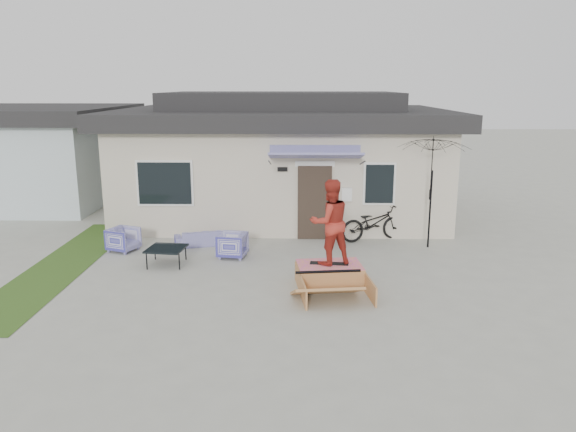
{
  "coord_description": "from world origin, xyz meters",
  "views": [
    {
      "loc": [
        0.52,
        -10.76,
        4.28
      ],
      "look_at": [
        0.3,
        1.8,
        1.3
      ],
      "focal_mm": 34.51,
      "sensor_mm": 36.0,
      "label": 1
    }
  ],
  "objects_px": {
    "bicycle": "(373,219)",
    "skater": "(330,220)",
    "skateboard": "(329,263)",
    "armchair_right": "(232,244)",
    "skate_ramp": "(329,275)",
    "armchair_left": "(123,238)",
    "coffee_table": "(167,256)",
    "loveseat": "(201,235)",
    "patio_umbrella": "(432,183)"
  },
  "relations": [
    {
      "from": "patio_umbrella",
      "to": "skateboard",
      "type": "relative_size",
      "value": 2.62
    },
    {
      "from": "bicycle",
      "to": "patio_umbrella",
      "type": "bearing_deg",
      "value": -135.03
    },
    {
      "from": "armchair_left",
      "to": "patio_umbrella",
      "type": "xyz_separation_m",
      "value": [
        8.13,
        0.5,
        1.4
      ]
    },
    {
      "from": "skate_ramp",
      "to": "skateboard",
      "type": "xyz_separation_m",
      "value": [
        -0.01,
        0.05,
        0.26
      ]
    },
    {
      "from": "loveseat",
      "to": "skater",
      "type": "relative_size",
      "value": 0.77
    },
    {
      "from": "coffee_table",
      "to": "bicycle",
      "type": "height_order",
      "value": "bicycle"
    },
    {
      "from": "skateboard",
      "to": "skater",
      "type": "relative_size",
      "value": 0.45
    },
    {
      "from": "armchair_left",
      "to": "skater",
      "type": "xyz_separation_m",
      "value": [
        5.29,
        -2.41,
        1.1
      ]
    },
    {
      "from": "skater",
      "to": "armchair_left",
      "type": "bearing_deg",
      "value": -45.13
    },
    {
      "from": "coffee_table",
      "to": "skate_ramp",
      "type": "height_order",
      "value": "skate_ramp"
    },
    {
      "from": "coffee_table",
      "to": "skateboard",
      "type": "relative_size",
      "value": 1.03
    },
    {
      "from": "coffee_table",
      "to": "skater",
      "type": "distance_m",
      "value": 4.28
    },
    {
      "from": "bicycle",
      "to": "skateboard",
      "type": "distance_m",
      "value": 3.83
    },
    {
      "from": "armchair_right",
      "to": "coffee_table",
      "type": "relative_size",
      "value": 0.81
    },
    {
      "from": "loveseat",
      "to": "bicycle",
      "type": "relative_size",
      "value": 0.74
    },
    {
      "from": "coffee_table",
      "to": "skate_ramp",
      "type": "xyz_separation_m",
      "value": [
        3.89,
        -1.34,
        0.02
      ]
    },
    {
      "from": "skater",
      "to": "coffee_table",
      "type": "bearing_deg",
      "value": -39.11
    },
    {
      "from": "armchair_left",
      "to": "skate_ramp",
      "type": "bearing_deg",
      "value": -92.91
    },
    {
      "from": "armchair_left",
      "to": "skate_ramp",
      "type": "height_order",
      "value": "armchair_left"
    },
    {
      "from": "patio_umbrella",
      "to": "skate_ramp",
      "type": "relative_size",
      "value": 1.19
    },
    {
      "from": "skate_ramp",
      "to": "coffee_table",
      "type": "bearing_deg",
      "value": 154.08
    },
    {
      "from": "armchair_right",
      "to": "patio_umbrella",
      "type": "relative_size",
      "value": 0.32
    },
    {
      "from": "armchair_left",
      "to": "skateboard",
      "type": "relative_size",
      "value": 0.83
    },
    {
      "from": "skateboard",
      "to": "armchair_left",
      "type": "bearing_deg",
      "value": 162.06
    },
    {
      "from": "patio_umbrella",
      "to": "skateboard",
      "type": "xyz_separation_m",
      "value": [
        -2.84,
        -2.9,
        -1.26
      ]
    },
    {
      "from": "armchair_right",
      "to": "bicycle",
      "type": "xyz_separation_m",
      "value": [
        3.79,
        1.63,
        0.27
      ]
    },
    {
      "from": "armchair_right",
      "to": "bicycle",
      "type": "height_order",
      "value": "bicycle"
    },
    {
      "from": "armchair_left",
      "to": "armchair_right",
      "type": "height_order",
      "value": "armchair_right"
    },
    {
      "from": "armchair_right",
      "to": "skater",
      "type": "distance_m",
      "value": 3.23
    },
    {
      "from": "coffee_table",
      "to": "patio_umbrella",
      "type": "distance_m",
      "value": 7.09
    },
    {
      "from": "loveseat",
      "to": "armchair_left",
      "type": "distance_m",
      "value": 2.05
    },
    {
      "from": "armchair_right",
      "to": "skater",
      "type": "height_order",
      "value": "skater"
    },
    {
      "from": "loveseat",
      "to": "patio_umbrella",
      "type": "bearing_deg",
      "value": 162.03
    },
    {
      "from": "armchair_left",
      "to": "coffee_table",
      "type": "xyz_separation_m",
      "value": [
        1.4,
        -1.11,
        -0.13
      ]
    },
    {
      "from": "armchair_left",
      "to": "loveseat",
      "type": "bearing_deg",
      "value": -50.97
    },
    {
      "from": "armchair_left",
      "to": "skateboard",
      "type": "bearing_deg",
      "value": -92.53
    },
    {
      "from": "bicycle",
      "to": "skater",
      "type": "height_order",
      "value": "skater"
    },
    {
      "from": "patio_umbrella",
      "to": "skater",
      "type": "bearing_deg",
      "value": -134.35
    },
    {
      "from": "loveseat",
      "to": "armchair_left",
      "type": "xyz_separation_m",
      "value": [
        -1.96,
        -0.6,
        0.07
      ]
    },
    {
      "from": "coffee_table",
      "to": "skateboard",
      "type": "bearing_deg",
      "value": -18.46
    },
    {
      "from": "patio_umbrella",
      "to": "bicycle",
      "type": "bearing_deg",
      "value": 155.52
    },
    {
      "from": "skateboard",
      "to": "loveseat",
      "type": "bearing_deg",
      "value": 144.41
    },
    {
      "from": "armchair_left",
      "to": "skateboard",
      "type": "xyz_separation_m",
      "value": [
        5.29,
        -2.41,
        0.14
      ]
    },
    {
      "from": "skateboard",
      "to": "skater",
      "type": "xyz_separation_m",
      "value": [
        0.0,
        0.0,
        0.96
      ]
    },
    {
      "from": "loveseat",
      "to": "patio_umbrella",
      "type": "xyz_separation_m",
      "value": [
        6.17,
        -0.1,
        1.47
      ]
    },
    {
      "from": "skate_ramp",
      "to": "skater",
      "type": "xyz_separation_m",
      "value": [
        -0.01,
        0.05,
        1.21
      ]
    },
    {
      "from": "bicycle",
      "to": "loveseat",
      "type": "bearing_deg",
      "value": 75.91
    },
    {
      "from": "loveseat",
      "to": "bicycle",
      "type": "xyz_separation_m",
      "value": [
        4.75,
        0.54,
        0.34
      ]
    },
    {
      "from": "armchair_right",
      "to": "skate_ramp",
      "type": "relative_size",
      "value": 0.38
    },
    {
      "from": "armchair_right",
      "to": "skate_ramp",
      "type": "xyz_separation_m",
      "value": [
        2.36,
        -1.97,
        -0.12
      ]
    }
  ]
}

